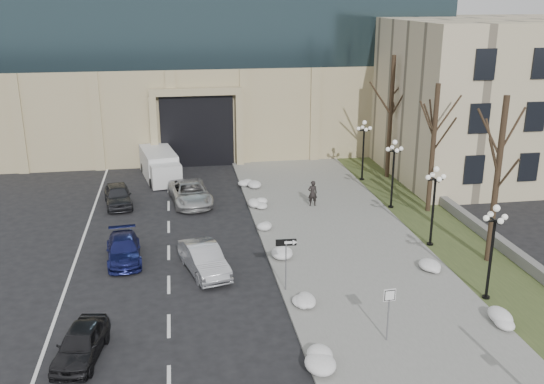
{
  "coord_description": "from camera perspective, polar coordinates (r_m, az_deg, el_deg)",
  "views": [
    {
      "loc": [
        -5.81,
        -17.67,
        13.72
      ],
      "look_at": [
        -0.75,
        13.29,
        3.5
      ],
      "focal_mm": 40.0,
      "sensor_mm": 36.0,
      "label": 1
    }
  ],
  "objects": [
    {
      "name": "classical_building",
      "position": [
        54.0,
        22.09,
        8.52
      ],
      "size": [
        22.0,
        18.12,
        12.0
      ],
      "color": "#C4B293",
      "rests_on": "ground"
    },
    {
      "name": "tree_mid",
      "position": [
        40.07,
        15.04,
        5.6
      ],
      "size": [
        3.2,
        3.2,
        8.5
      ],
      "color": "black",
      "rests_on": "ground"
    },
    {
      "name": "car_b",
      "position": [
        31.6,
        -6.41,
        -6.3
      ],
      "size": [
        2.68,
        4.81,
        1.5
      ],
      "primitive_type": "imported",
      "rotation": [
        0.0,
        0.0,
        0.25
      ],
      "color": "#B5B6BD",
      "rests_on": "ground"
    },
    {
      "name": "snow_clump_h",
      "position": [
        28.54,
        21.2,
        -11.34
      ],
      "size": [
        1.1,
        1.6,
        0.36
      ],
      "primitive_type": "ellipsoid",
      "color": "white",
      "rests_on": "sidewalk"
    },
    {
      "name": "car_e",
      "position": [
        42.55,
        -14.3,
        -0.31
      ],
      "size": [
        2.33,
        4.48,
        1.46
      ],
      "primitive_type": "imported",
      "rotation": [
        0.0,
        0.0,
        0.15
      ],
      "color": "#2E2F33",
      "rests_on": "ground"
    },
    {
      "name": "car_a",
      "position": [
        25.67,
        -17.55,
        -13.45
      ],
      "size": [
        2.19,
        4.1,
        1.33
      ],
      "primitive_type": "imported",
      "rotation": [
        0.0,
        0.0,
        -0.17
      ],
      "color": "black",
      "rests_on": "ground"
    },
    {
      "name": "box_truck",
      "position": [
        48.18,
        -10.49,
        2.45
      ],
      "size": [
        3.39,
        6.9,
        2.1
      ],
      "rotation": [
        0.0,
        0.0,
        0.18
      ],
      "color": "silver",
      "rests_on": "ground"
    },
    {
      "name": "lamppost_c",
      "position": [
        40.7,
        11.37,
        2.52
      ],
      "size": [
        1.18,
        1.18,
        4.76
      ],
      "color": "black",
      "rests_on": "ground"
    },
    {
      "name": "curb",
      "position": [
        34.81,
        -0.59,
        -5.04
      ],
      "size": [
        0.3,
        40.0,
        0.14
      ],
      "primitive_type": "cube",
      "color": "gray",
      "rests_on": "ground"
    },
    {
      "name": "grass_strip",
      "position": [
        37.94,
        16.1,
        -3.82
      ],
      "size": [
        4.0,
        40.0,
        0.1
      ],
      "primitive_type": "cube",
      "color": "#374522",
      "rests_on": "ground"
    },
    {
      "name": "pedestrian",
      "position": [
        40.88,
        3.84,
        -0.12
      ],
      "size": [
        0.65,
        0.44,
        1.76
      ],
      "primitive_type": "imported",
      "rotation": [
        0.0,
        0.0,
        3.17
      ],
      "color": "black",
      "rests_on": "sidewalk"
    },
    {
      "name": "tree_near",
      "position": [
        33.07,
        20.63,
        3.07
      ],
      "size": [
        3.2,
        3.2,
        9.0
      ],
      "color": "black",
      "rests_on": "ground"
    },
    {
      "name": "lamppost_d",
      "position": [
        46.64,
        8.62,
        4.65
      ],
      "size": [
        1.18,
        1.18,
        4.76
      ],
      "color": "black",
      "rests_on": "ground"
    },
    {
      "name": "snow_clump_g",
      "position": [
        45.15,
        -2.21,
        0.74
      ],
      "size": [
        1.1,
        1.6,
        0.36
      ],
      "primitive_type": "ellipsoid",
      "color": "white",
      "rests_on": "sidewalk"
    },
    {
      "name": "car_d",
      "position": [
        42.05,
        -7.71,
        -0.08
      ],
      "size": [
        3.18,
        5.69,
        1.5
      ],
      "primitive_type": "imported",
      "rotation": [
        0.0,
        0.0,
        0.13
      ],
      "color": "#BABABA",
      "rests_on": "ground"
    },
    {
      "name": "lamppost_a",
      "position": [
        29.54,
        20.07,
        -4.23
      ],
      "size": [
        1.18,
        1.18,
        4.76
      ],
      "color": "black",
      "rests_on": "ground"
    },
    {
      "name": "snow_clump_c",
      "position": [
        28.36,
        2.47,
        -10.21
      ],
      "size": [
        1.1,
        1.6,
        0.36
      ],
      "primitive_type": "ellipsoid",
      "color": "white",
      "rests_on": "sidewalk"
    },
    {
      "name": "snow_clump_d",
      "position": [
        32.66,
        1.0,
        -6.22
      ],
      "size": [
        1.1,
        1.6,
        0.36
      ],
      "primitive_type": "ellipsoid",
      "color": "white",
      "rests_on": "sidewalk"
    },
    {
      "name": "snow_clump_e",
      "position": [
        36.77,
        -0.15,
        -3.36
      ],
      "size": [
        1.1,
        1.6,
        0.36
      ],
      "primitive_type": "ellipsoid",
      "color": "white",
      "rests_on": "sidewalk"
    },
    {
      "name": "lamppost_b",
      "position": [
        34.96,
        15.02,
        -0.32
      ],
      "size": [
        1.18,
        1.18,
        4.76
      ],
      "color": "black",
      "rests_on": "ground"
    },
    {
      "name": "snow_clump_b",
      "position": [
        24.39,
        4.49,
        -15.39
      ],
      "size": [
        1.1,
        1.6,
        0.36
      ],
      "primitive_type": "ellipsoid",
      "color": "white",
      "rests_on": "sidewalk"
    },
    {
      "name": "snow_clump_i",
      "position": [
        33.08,
        15.08,
        -6.55
      ],
      "size": [
        1.1,
        1.6,
        0.36
      ],
      "primitive_type": "ellipsoid",
      "color": "white",
      "rests_on": "sidewalk"
    },
    {
      "name": "one_way_sign",
      "position": [
        28.76,
        1.67,
        -5.35
      ],
      "size": [
        1.04,
        0.28,
        2.79
      ],
      "rotation": [
        0.0,
        0.0,
        -0.05
      ],
      "color": "slate",
      "rests_on": "ground"
    },
    {
      "name": "tree_far",
      "position": [
        47.22,
        11.18,
        8.49
      ],
      "size": [
        3.2,
        3.2,
        9.5
      ],
      "color": "black",
      "rests_on": "ground"
    },
    {
      "name": "keep_sign",
      "position": [
        25.39,
        10.96,
        -10.29
      ],
      "size": [
        0.53,
        0.09,
        2.46
      ],
      "rotation": [
        0.0,
        0.0,
        0.07
      ],
      "color": "slate",
      "rests_on": "ground"
    },
    {
      "name": "sidewalk",
      "position": [
        35.72,
        6.58,
        -4.56
      ],
      "size": [
        9.0,
        40.0,
        0.12
      ],
      "primitive_type": "cube",
      "color": "gray",
      "rests_on": "ground"
    },
    {
      "name": "car_c",
      "position": [
        33.81,
        -13.79,
        -5.27
      ],
      "size": [
        2.19,
        4.53,
        1.27
      ],
      "primitive_type": "imported",
      "rotation": [
        0.0,
        0.0,
        0.09
      ],
      "color": "navy",
      "rests_on": "ground"
    },
    {
      "name": "stone_wall",
      "position": [
        40.36,
        17.53,
        -2.17
      ],
      "size": [
        0.5,
        30.0,
        0.7
      ],
      "primitive_type": "cube",
      "color": "slate",
      "rests_on": "ground"
    },
    {
      "name": "snow_clump_f",
      "position": [
        40.79,
        -1.48,
        -1.17
      ],
      "size": [
        1.1,
        1.6,
        0.36
      ],
      "primitive_type": "ellipsoid",
      "color": "white",
      "rests_on": "sidewalk"
    }
  ]
}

